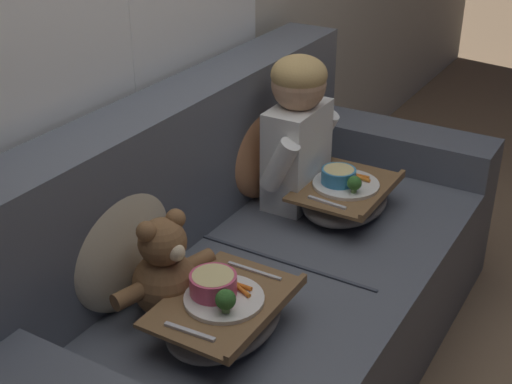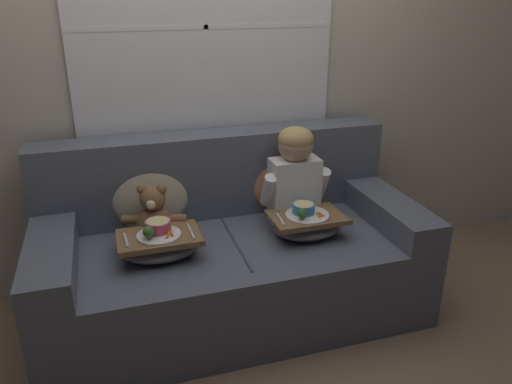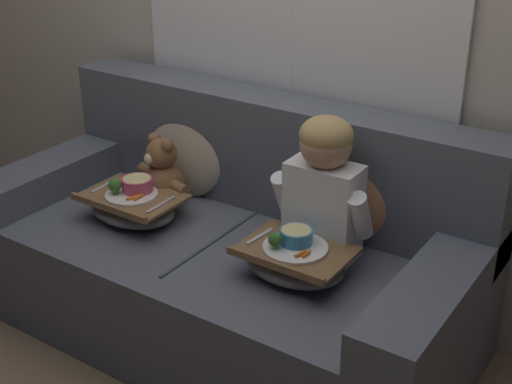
{
  "view_description": "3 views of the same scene",
  "coord_description": "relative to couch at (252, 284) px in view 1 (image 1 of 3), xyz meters",
  "views": [
    {
      "loc": [
        -1.67,
        -0.94,
        1.69
      ],
      "look_at": [
        -0.08,
        0.01,
        0.72
      ],
      "focal_mm": 50.0,
      "sensor_mm": 36.0,
      "label": 1
    },
    {
      "loc": [
        -0.58,
        -2.29,
        1.68
      ],
      "look_at": [
        0.14,
        0.05,
        0.68
      ],
      "focal_mm": 35.0,
      "sensor_mm": 36.0,
      "label": 2
    },
    {
      "loc": [
        1.49,
        -1.97,
        1.82
      ],
      "look_at": [
        0.15,
        0.03,
        0.68
      ],
      "focal_mm": 50.0,
      "sensor_mm": 36.0,
      "label": 3
    }
  ],
  "objects": [
    {
      "name": "throw_pillow_behind_teddy",
      "position": [
        -0.39,
        0.21,
        0.32
      ],
      "size": [
        0.43,
        0.21,
        0.45
      ],
      "color": "#C1B293",
      "rests_on": "couch"
    },
    {
      "name": "couch",
      "position": [
        0.0,
        0.0,
        0.0
      ],
      "size": [
        2.0,
        0.95,
        0.93
      ],
      "color": "#565B66",
      "rests_on": "ground_plane"
    },
    {
      "name": "lap_tray_teddy",
      "position": [
        -0.39,
        -0.15,
        0.19
      ],
      "size": [
        0.4,
        0.29,
        0.19
      ],
      "color": "slate",
      "rests_on": "teddy_bear"
    },
    {
      "name": "teddy_bear",
      "position": [
        -0.39,
        0.04,
        0.26
      ],
      "size": [
        0.33,
        0.24,
        0.31
      ],
      "color": "brown",
      "rests_on": "couch"
    },
    {
      "name": "throw_pillow_behind_child",
      "position": [
        0.39,
        0.21,
        0.32
      ],
      "size": [
        0.42,
        0.2,
        0.43
      ],
      "color": "#B2754C",
      "rests_on": "couch"
    },
    {
      "name": "lap_tray_child",
      "position": [
        0.39,
        -0.15,
        0.19
      ],
      "size": [
        0.39,
        0.29,
        0.18
      ],
      "color": "slate",
      "rests_on": "child_figure"
    },
    {
      "name": "ground_plane",
      "position": [
        0.0,
        -0.07,
        -0.33
      ],
      "size": [
        14.0,
        14.0,
        0.0
      ],
      "primitive_type": "plane",
      "color": "#8E7051"
    },
    {
      "name": "child_figure",
      "position": [
        0.39,
        0.05,
        0.42
      ],
      "size": [
        0.38,
        0.19,
        0.55
      ],
      "color": "white",
      "rests_on": "couch"
    }
  ]
}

